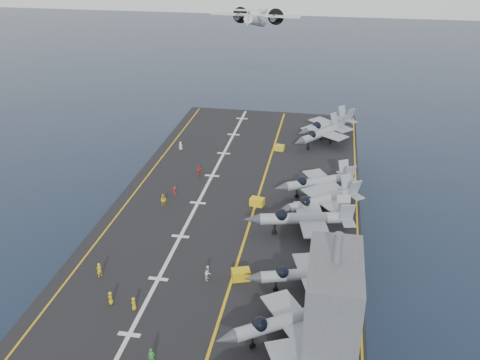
# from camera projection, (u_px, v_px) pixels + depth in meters

# --- Properties ---
(ground) EXTENTS (500.00, 500.00, 0.00)m
(ground) POSITION_uv_depth(u_px,v_px,m) (236.00, 262.00, 87.35)
(ground) COLOR #142135
(ground) RESTS_ON ground
(hull) EXTENTS (36.00, 90.00, 10.00)m
(hull) POSITION_uv_depth(u_px,v_px,m) (236.00, 236.00, 85.15)
(hull) COLOR #56595E
(hull) RESTS_ON ground
(flight_deck) EXTENTS (38.00, 92.00, 0.40)m
(flight_deck) POSITION_uv_depth(u_px,v_px,m) (235.00, 207.00, 82.86)
(flight_deck) COLOR black
(flight_deck) RESTS_ON hull
(foul_line) EXTENTS (0.35, 90.00, 0.02)m
(foul_line) POSITION_uv_depth(u_px,v_px,m) (255.00, 208.00, 82.30)
(foul_line) COLOR gold
(foul_line) RESTS_ON flight_deck
(landing_centerline) EXTENTS (0.50, 90.00, 0.02)m
(landing_centerline) POSITION_uv_depth(u_px,v_px,m) (198.00, 203.00, 83.71)
(landing_centerline) COLOR silver
(landing_centerline) RESTS_ON flight_deck
(deck_edge_port) EXTENTS (0.25, 90.00, 0.02)m
(deck_edge_port) POSITION_uv_depth(u_px,v_px,m) (131.00, 197.00, 85.45)
(deck_edge_port) COLOR gold
(deck_edge_port) RESTS_ON flight_deck
(deck_edge_stbd) EXTENTS (0.25, 90.00, 0.02)m
(deck_edge_stbd) POSITION_uv_depth(u_px,v_px,m) (357.00, 217.00, 79.85)
(deck_edge_stbd) COLOR gold
(deck_edge_stbd) RESTS_ON flight_deck
(island_superstructure) EXTENTS (5.00, 10.00, 15.00)m
(island_superstructure) POSITION_uv_depth(u_px,v_px,m) (333.00, 301.00, 50.59)
(island_superstructure) COLOR #56595E
(island_superstructure) RESTS_ON flight_deck
(fighter_jet_1) EXTENTS (16.94, 15.61, 4.89)m
(fighter_jet_1) POSITION_uv_depth(u_px,v_px,m) (287.00, 319.00, 55.79)
(fighter_jet_1) COLOR #91969E
(fighter_jet_1) RESTS_ON flight_deck
(fighter_jet_2) EXTENTS (15.33, 12.40, 4.62)m
(fighter_jet_2) POSITION_uv_depth(u_px,v_px,m) (307.00, 273.00, 63.28)
(fighter_jet_2) COLOR gray
(fighter_jet_2) RESTS_ON flight_deck
(fighter_jet_3) EXTENTS (17.10, 13.24, 5.30)m
(fighter_jet_3) POSITION_uv_depth(u_px,v_px,m) (305.00, 217.00, 74.44)
(fighter_jet_3) COLOR #9BA5AB
(fighter_jet_3) RESTS_ON flight_deck
(fighter_jet_4) EXTENTS (16.96, 16.05, 4.91)m
(fighter_jet_4) POSITION_uv_depth(u_px,v_px,m) (322.00, 199.00, 79.60)
(fighter_jet_4) COLOR gray
(fighter_jet_4) RESTS_ON flight_deck
(fighter_jet_5) EXTENTS (16.37, 14.64, 4.74)m
(fighter_jet_5) POSITION_uv_depth(u_px,v_px,m) (319.00, 181.00, 85.46)
(fighter_jet_5) COLOR #99A0A9
(fighter_jet_5) RESTS_ON flight_deck
(fighter_jet_7) EXTENTS (16.18, 17.19, 4.97)m
(fighter_jet_7) POSITION_uv_depth(u_px,v_px,m) (322.00, 132.00, 104.46)
(fighter_jet_7) COLOR gray
(fighter_jet_7) RESTS_ON flight_deck
(fighter_jet_8) EXTENTS (16.96, 17.27, 5.05)m
(fighter_jet_8) POSITION_uv_depth(u_px,v_px,m) (328.00, 124.00, 108.51)
(fighter_jet_8) COLOR gray
(fighter_jet_8) RESTS_ON flight_deck
(tow_cart_a) EXTENTS (2.60, 2.12, 1.34)m
(tow_cart_a) POSITION_uv_depth(u_px,v_px,m) (241.00, 275.00, 65.74)
(tow_cart_a) COLOR gold
(tow_cart_a) RESTS_ON flight_deck
(tow_cart_b) EXTENTS (2.36, 1.81, 1.26)m
(tow_cart_b) POSITION_uv_depth(u_px,v_px,m) (257.00, 202.00, 82.75)
(tow_cart_b) COLOR gold
(tow_cart_b) RESTS_ON flight_deck
(tow_cart_c) EXTENTS (2.00, 1.48, 1.09)m
(tow_cart_c) POSITION_uv_depth(u_px,v_px,m) (279.00, 148.00, 102.55)
(tow_cart_c) COLOR gold
(tow_cart_c) RESTS_ON flight_deck
(crew_0) EXTENTS (0.73, 1.03, 1.64)m
(crew_0) POSITION_uv_depth(u_px,v_px,m) (111.00, 298.00, 61.47)
(crew_0) COLOR gold
(crew_0) RESTS_ON flight_deck
(crew_1) EXTENTS (1.29, 1.42, 1.98)m
(crew_1) POSITION_uv_depth(u_px,v_px,m) (99.00, 270.00, 66.06)
(crew_1) COLOR yellow
(crew_1) RESTS_ON flight_deck
(crew_2) EXTENTS (1.26, 0.87, 2.03)m
(crew_2) POSITION_uv_depth(u_px,v_px,m) (164.00, 200.00, 82.32)
(crew_2) COLOR yellow
(crew_2) RESTS_ON flight_deck
(crew_3) EXTENTS (0.95, 1.12, 1.59)m
(crew_3) POSITION_uv_depth(u_px,v_px,m) (175.00, 191.00, 85.56)
(crew_3) COLOR #B21919
(crew_3) RESTS_ON flight_deck
(crew_4) EXTENTS (1.32, 1.05, 1.92)m
(crew_4) POSITION_uv_depth(u_px,v_px,m) (199.00, 171.00, 92.19)
(crew_4) COLOR red
(crew_4) RESTS_ON flight_deck
(crew_5) EXTENTS (1.18, 1.17, 1.66)m
(crew_5) POSITION_uv_depth(u_px,v_px,m) (181.00, 146.00, 102.67)
(crew_5) COLOR silver
(crew_5) RESTS_ON flight_deck
(crew_6) EXTENTS (1.18, 0.82, 1.91)m
(crew_6) POSITION_uv_depth(u_px,v_px,m) (151.00, 357.00, 52.99)
(crew_6) COLOR #2B8B30
(crew_6) RESTS_ON flight_deck
(crew_7) EXTENTS (0.84, 1.23, 2.02)m
(crew_7) POSITION_uv_depth(u_px,v_px,m) (208.00, 273.00, 65.56)
(crew_7) COLOR white
(crew_7) RESTS_ON flight_deck
(transport_plane) EXTENTS (23.45, 17.20, 5.21)m
(transport_plane) POSITION_uv_depth(u_px,v_px,m) (256.00, 21.00, 130.29)
(transport_plane) COLOR white
(crew_8) EXTENTS (0.73, 1.03, 1.64)m
(crew_8) POSITION_uv_depth(u_px,v_px,m) (134.00, 304.00, 60.55)
(crew_8) COLOR gold
(crew_8) RESTS_ON flight_deck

